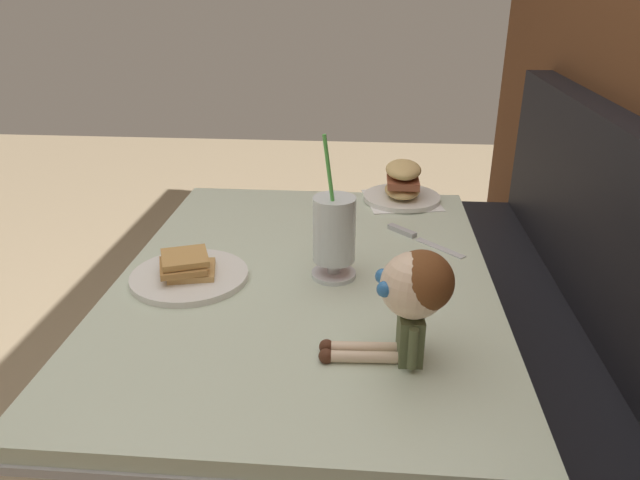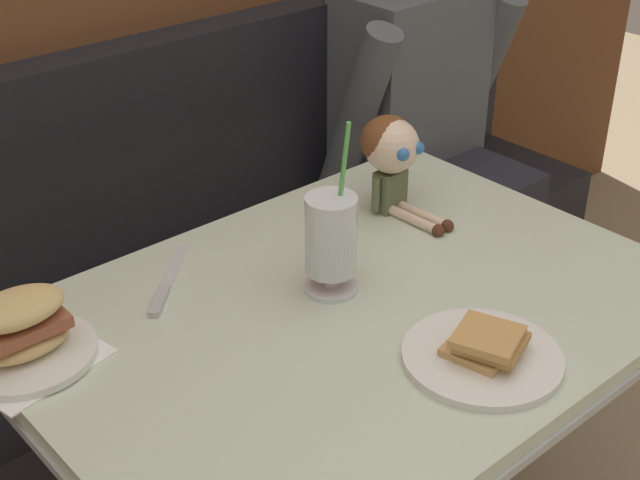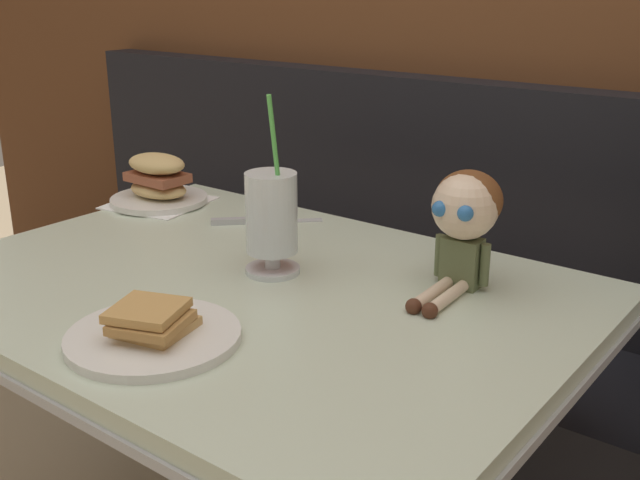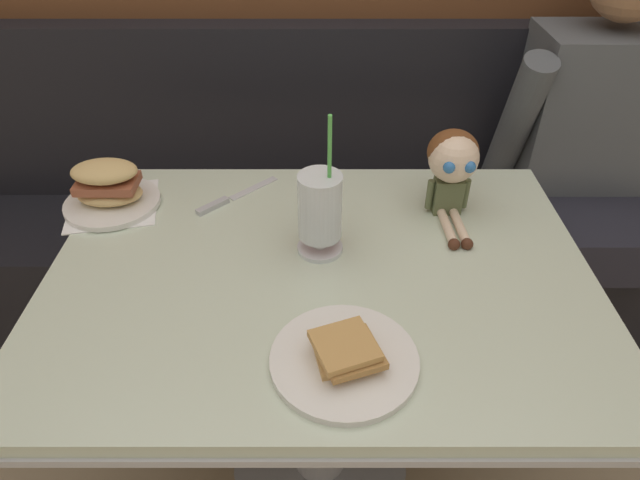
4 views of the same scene
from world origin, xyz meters
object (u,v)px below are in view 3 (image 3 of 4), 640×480
Objects in this scene: sandwich_plate at (158,184)px; milkshake_glass at (272,218)px; butter_knife at (247,221)px; toast_plate at (153,332)px; seated_doll at (465,213)px.

milkshake_glass is at bearing -18.84° from sandwich_plate.
toast_plate is at bearing -61.21° from butter_knife.
milkshake_glass is 0.33m from seated_doll.
toast_plate is 0.53m from seated_doll.
milkshake_glass reaches higher than seated_doll.
milkshake_glass is 0.31m from butter_knife.
milkshake_glass is 1.43× the size of seated_doll.
sandwich_plate reaches higher than toast_plate.
butter_knife is 0.53m from seated_doll.
seated_doll is at bearing 26.59° from milkshake_glass.
butter_knife is (-0.27, 0.49, -0.01)m from toast_plate.
sandwich_plate is 1.06× the size of seated_doll.
toast_plate is 0.79× the size of milkshake_glass.
milkshake_glass is 1.75× the size of butter_knife.
butter_knife is 0.82× the size of seated_doll.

